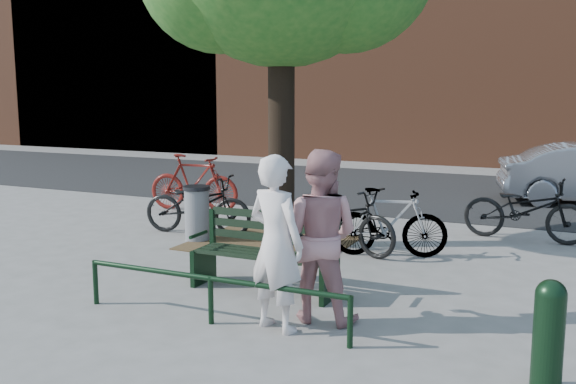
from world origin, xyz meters
The scene contains 14 objects.
ground centered at (0.00, 0.00, 0.00)m, with size 90.00×90.00×0.00m, color gray.
dirt_pit centered at (-1.00, 2.20, 0.01)m, with size 2.40×2.00×0.02m, color brown.
road centered at (0.00, 8.50, 0.01)m, with size 40.00×7.00×0.01m, color black.
park_bench centered at (0.00, 0.08, 0.48)m, with size 1.74×0.54×0.97m.
guard_railing centered at (0.00, -1.20, 0.40)m, with size 3.06×0.06×0.51m.
person_left centered at (0.67, -1.05, 0.88)m, with size 0.64×0.42×1.76m, color silver.
person_right centered at (0.95, -0.61, 0.89)m, with size 0.87×0.68×1.78m, color tan.
bollard centered at (3.20, -1.34, 0.49)m, with size 0.24×0.24×0.91m.
litter_bin centered at (-2.14, 1.90, 0.45)m, with size 0.43×0.43×0.88m.
bicycle_a centered at (-2.39, 2.32, 0.49)m, with size 0.66×1.88×0.99m, color black.
bicycle_b centered at (-3.60, 4.06, 0.57)m, with size 0.53×1.88×1.13m, color #60130D.
bicycle_c centered at (0.20, 2.20, 0.49)m, with size 0.65×1.87×0.98m, color black.
bicycle_d centered at (0.91, 2.20, 0.50)m, with size 0.47×1.66×1.00m, color gray.
bicycle_e centered at (2.60, 4.08, 0.50)m, with size 0.67×1.92×1.01m, color black.
Camera 1 is at (3.34, -6.59, 2.36)m, focal length 40.00 mm.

